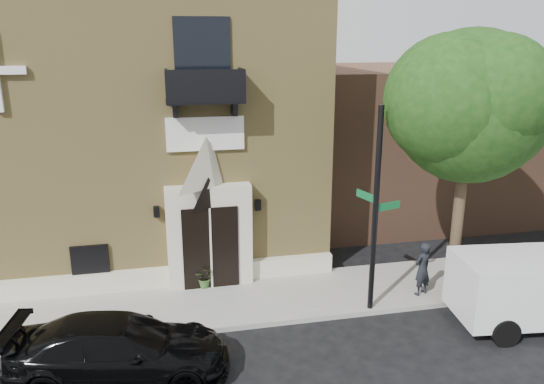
# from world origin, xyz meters

# --- Properties ---
(ground) EXTENTS (120.00, 120.00, 0.00)m
(ground) POSITION_xyz_m (0.00, 0.00, 0.00)
(ground) COLOR black
(ground) RESTS_ON ground
(sidewalk) EXTENTS (42.00, 3.00, 0.15)m
(sidewalk) POSITION_xyz_m (1.00, 1.50, 0.07)
(sidewalk) COLOR gray
(sidewalk) RESTS_ON ground
(church) EXTENTS (12.20, 11.01, 9.30)m
(church) POSITION_xyz_m (-2.99, 7.95, 4.63)
(church) COLOR tan
(church) RESTS_ON ground
(neighbour_building) EXTENTS (18.00, 8.00, 6.40)m
(neighbour_building) POSITION_xyz_m (12.00, 9.00, 3.20)
(neighbour_building) COLOR brown
(neighbour_building) RESTS_ON ground
(street_tree_left) EXTENTS (4.97, 4.38, 7.77)m
(street_tree_left) POSITION_xyz_m (6.03, 0.35, 5.87)
(street_tree_left) COLOR #38281C
(street_tree_left) RESTS_ON sidewalk
(black_sedan) EXTENTS (5.30, 2.78, 1.47)m
(black_sedan) POSITION_xyz_m (-3.52, -1.42, 0.73)
(black_sedan) COLOR black
(black_sedan) RESTS_ON ground
(street_sign) EXTENTS (1.08, 0.90, 5.82)m
(street_sign) POSITION_xyz_m (3.33, 0.22, 3.08)
(street_sign) COLOR black
(street_sign) RESTS_ON sidewalk
(fire_hydrant) EXTENTS (0.44, 0.35, 0.77)m
(fire_hydrant) POSITION_xyz_m (6.05, 0.25, 0.53)
(fire_hydrant) COLOR maroon
(fire_hydrant) RESTS_ON sidewalk
(dumpster) EXTENTS (1.96, 1.34, 1.18)m
(dumpster) POSITION_xyz_m (8.17, 0.37, 0.75)
(dumpster) COLOR #0F3915
(dumpster) RESTS_ON sidewalk
(planter) EXTENTS (0.61, 0.54, 0.67)m
(planter) POSITION_xyz_m (-1.21, 2.52, 0.48)
(planter) COLOR #39612A
(planter) RESTS_ON sidewalk
(pedestrian_near) EXTENTS (0.71, 0.60, 1.66)m
(pedestrian_near) POSITION_xyz_m (5.14, 0.67, 0.98)
(pedestrian_near) COLOR black
(pedestrian_near) RESTS_ON sidewalk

